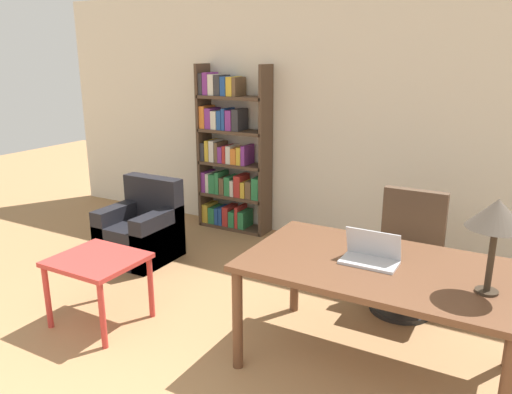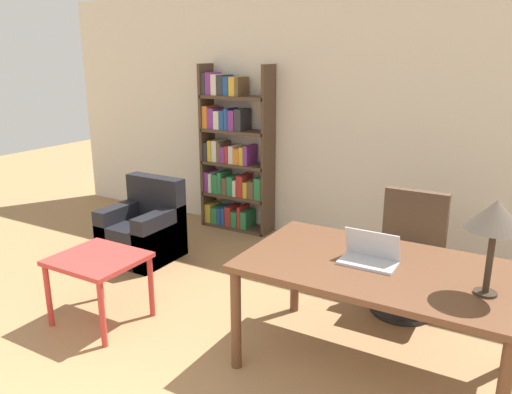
% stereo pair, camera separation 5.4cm
% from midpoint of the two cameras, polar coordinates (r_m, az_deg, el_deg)
% --- Properties ---
extents(wall_back, '(8.00, 0.06, 2.70)m').
position_cam_midpoint_polar(wall_back, '(5.33, 11.26, 8.46)').
color(wall_back, beige).
rests_on(wall_back, ground_plane).
extents(desk, '(1.70, 1.01, 0.75)m').
position_cam_midpoint_polar(desk, '(3.30, 13.43, -8.77)').
color(desk, brown).
rests_on(desk, ground_plane).
extents(laptop, '(0.35, 0.20, 0.21)m').
position_cam_midpoint_polar(laptop, '(3.27, 12.50, -6.53)').
color(laptop, '#B2B2B7').
rests_on(laptop, desk).
extents(table_lamp, '(0.31, 0.31, 0.54)m').
position_cam_midpoint_polar(table_lamp, '(2.94, 25.36, -1.98)').
color(table_lamp, '#2D2319').
rests_on(table_lamp, desk).
extents(office_chair, '(0.53, 0.53, 0.97)m').
position_cam_midpoint_polar(office_chair, '(4.24, 16.50, -6.61)').
color(office_chair, black).
rests_on(office_chair, ground_plane).
extents(side_table_blue, '(0.64, 0.58, 0.54)m').
position_cam_midpoint_polar(side_table_blue, '(4.02, -18.00, -7.64)').
color(side_table_blue, '#B2332D').
rests_on(side_table_blue, ground_plane).
extents(armchair, '(0.66, 0.66, 0.81)m').
position_cam_midpoint_polar(armchair, '(5.23, -13.23, -3.94)').
color(armchair, black).
rests_on(armchair, ground_plane).
extents(bookshelf, '(0.87, 0.28, 1.92)m').
position_cam_midpoint_polar(bookshelf, '(5.86, -3.31, 4.65)').
color(bookshelf, '#4C3828').
rests_on(bookshelf, ground_plane).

